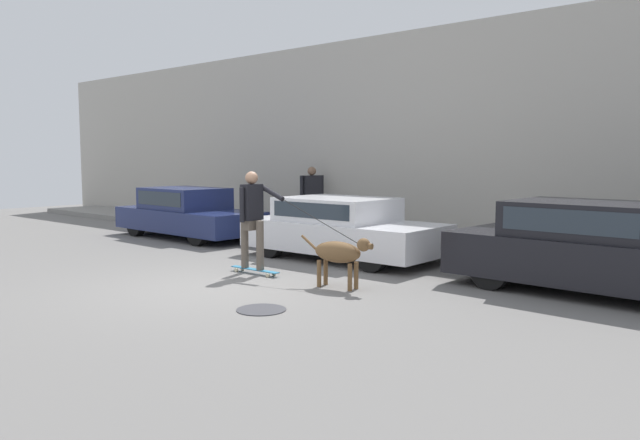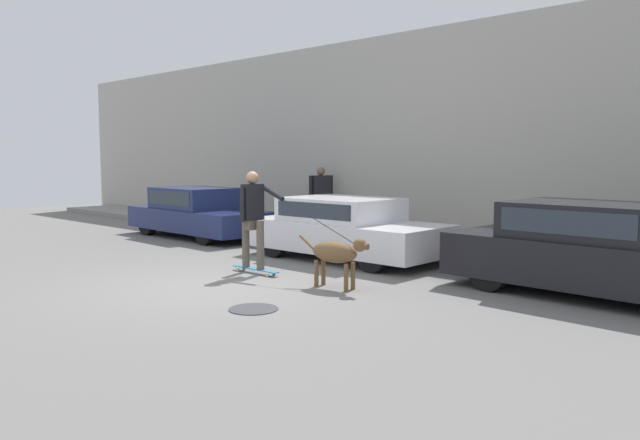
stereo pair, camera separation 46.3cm
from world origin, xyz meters
name	(u,v)px [view 2 (the right image)]	position (x,y,z in m)	size (l,w,h in m)	color
ground_plane	(218,286)	(0.00, 0.00, 0.00)	(36.00, 36.00, 0.00)	slate
back_wall	(443,138)	(0.00, 6.35, 2.46)	(32.00, 0.30, 4.93)	#ADA89E
sidewalk_curb	(413,247)	(0.00, 5.24, 0.08)	(30.00, 1.88, 0.16)	gray
parked_car_0	(198,213)	(-5.29, 3.34, 0.60)	(4.30, 1.76, 1.25)	black
parked_car_1	(345,229)	(-0.28, 3.34, 0.60)	(4.08, 1.88, 1.22)	black
parked_car_2	(596,252)	(4.55, 3.34, 0.65)	(4.28, 1.88, 1.36)	black
dog	(336,253)	(1.47, 1.15, 0.55)	(1.30, 0.42, 0.81)	brown
skateboarder	(253,215)	(-0.43, 1.09, 1.02)	(2.83, 0.54, 1.77)	beige
pedestrian_with_bag	(320,195)	(-3.17, 5.64, 1.05)	(0.41, 0.70, 1.62)	#28282D
manhole_cover	(253,309)	(1.58, -0.61, 0.01)	(0.66, 0.66, 0.01)	#38383D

